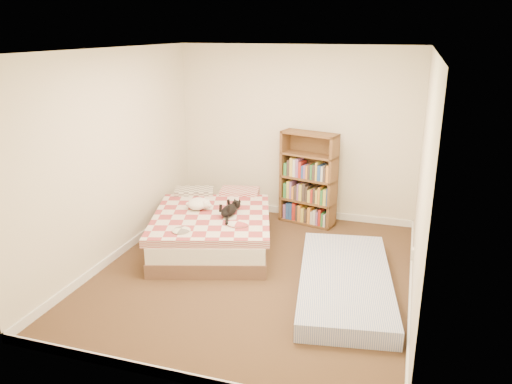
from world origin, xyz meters
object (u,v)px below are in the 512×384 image
(black_cat, at_px, (230,209))
(bookshelf, at_px, (308,189))
(bed, at_px, (214,227))
(white_dog, at_px, (198,204))
(floor_mattress, at_px, (345,281))

(black_cat, bearing_deg, bookshelf, 64.39)
(bed, bearing_deg, black_cat, -34.73)
(white_dog, bearing_deg, bed, -25.41)
(floor_mattress, relative_size, white_dog, 5.33)
(bookshelf, bearing_deg, bed, -117.15)
(bed, relative_size, bookshelf, 1.71)
(bed, height_order, black_cat, black_cat)
(floor_mattress, bearing_deg, bed, 149.65)
(floor_mattress, relative_size, black_cat, 3.40)
(black_cat, xyz_separation_m, white_dog, (-0.45, 0.05, 0.01))
(bookshelf, distance_m, white_dog, 1.67)
(bookshelf, relative_size, white_dog, 3.36)
(floor_mattress, height_order, black_cat, black_cat)
(bed, relative_size, black_cat, 3.66)
(bookshelf, xyz_separation_m, white_dog, (-1.20, -1.16, 0.04))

